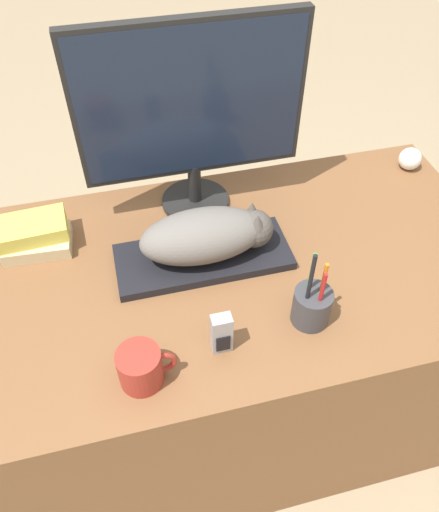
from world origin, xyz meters
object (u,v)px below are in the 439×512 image
object	(u,v)px
monitor	(191,110)
pen_cup	(312,305)
keyboard	(203,257)
phone	(222,334)
cat	(210,235)
coffee_mug	(141,367)
book_stack	(34,235)
baseball	(410,159)

from	to	relation	value
monitor	pen_cup	bearing A→B (deg)	-70.12
keyboard	phone	world-z (taller)	phone
cat	coffee_mug	bearing A→B (deg)	-125.59
keyboard	pen_cup	world-z (taller)	pen_cup
monitor	book_stack	bearing A→B (deg)	-171.33
baseball	phone	world-z (taller)	phone
monitor	pen_cup	world-z (taller)	monitor
monitor	phone	distance (m)	0.55
keyboard	book_stack	bearing A→B (deg)	159.34
monitor	phone	xyz separation A→B (m)	(-0.05, -0.49, -0.25)
pen_cup	phone	xyz separation A→B (m)	(-0.22, -0.03, 0.00)
monitor	cat	bearing A→B (deg)	-92.49
baseball	book_stack	xyz separation A→B (m)	(-1.12, -0.07, 0.01)
monitor	baseball	bearing A→B (deg)	0.45
coffee_mug	phone	distance (m)	0.18
pen_cup	phone	distance (m)	0.22
keyboard	baseball	world-z (taller)	baseball
keyboard	pen_cup	size ratio (longest dim) A/B	1.98
monitor	book_stack	world-z (taller)	monitor
keyboard	coffee_mug	world-z (taller)	coffee_mug
cat	monitor	bearing A→B (deg)	87.51
keyboard	phone	bearing A→B (deg)	-94.25
keyboard	phone	distance (m)	0.27
coffee_mug	phone	size ratio (longest dim) A/B	1.15
baseball	keyboard	bearing A→B (deg)	-162.01
cat	pen_cup	distance (m)	0.30
keyboard	book_stack	distance (m)	0.44
monitor	coffee_mug	bearing A→B (deg)	-113.26
pen_cup	baseball	size ratio (longest dim) A/B	3.27
keyboard	cat	distance (m)	0.08
keyboard	pen_cup	xyz separation A→B (m)	(0.20, -0.24, 0.04)
pen_cup	book_stack	xyz separation A→B (m)	(-0.61, 0.40, -0.01)
coffee_mug	book_stack	distance (m)	0.51
keyboard	baseball	size ratio (longest dim) A/B	6.49
coffee_mug	pen_cup	size ratio (longest dim) A/B	0.55
cat	baseball	xyz separation A→B (m)	(0.68, 0.23, -0.05)
coffee_mug	monitor	bearing A→B (deg)	66.74
phone	book_stack	distance (m)	0.58
baseball	book_stack	bearing A→B (deg)	-176.27
cat	phone	size ratio (longest dim) A/B	3.13
baseball	phone	bearing A→B (deg)	-145.59
cat	phone	world-z (taller)	cat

